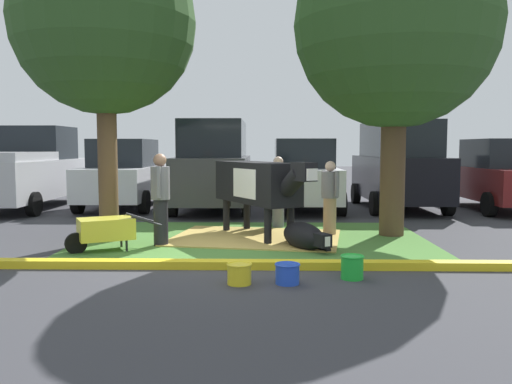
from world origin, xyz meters
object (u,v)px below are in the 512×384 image
Objects in this scene: calf_lying at (304,236)px; hatchback_white at (125,175)px; suv_black at (398,165)px; person_visitor_far at (160,197)px; sedan_red at (501,176)px; bucket_yellow at (239,273)px; person_visitor_near at (330,196)px; wheelbarrow at (105,230)px; pickup_truck_black at (27,170)px; shade_tree_right at (396,27)px; bucket_blue at (287,273)px; suv_dark_grey at (215,166)px; bucket_green at (352,267)px; person_handler at (278,190)px; shade_tree_left at (104,24)px; cow_holstein at (259,183)px; sedan_silver at (303,175)px.

calf_lying is 0.29× the size of hatchback_white.
person_visitor_far is at bearing -134.06° from suv_black.
sedan_red is at bearing 44.77° from calf_lying.
bucket_yellow is 0.08× the size of hatchback_white.
bucket_yellow is at bearing -113.32° from person_visitor_near.
wheelbarrow is 7.74m from pickup_truck_black.
shade_tree_right is 4.57m from calf_lying.
bucket_yellow is at bearing -59.12° from person_visitor_far.
sedan_red is (6.99, 8.26, 0.84)m from bucket_yellow.
bucket_blue is at bearing -127.67° from sedan_red.
suv_black is at bearing -0.06° from pickup_truck_black.
suv_dark_grey reaches higher than hatchback_white.
bucket_green is at bearing -71.26° from suv_dark_grey.
bucket_blue is at bearing -104.88° from person_visitor_near.
hatchback_white reaches higher than person_handler.
hatchback_white is 8.00m from suv_black.
calf_lying is 0.86× the size of person_visitor_near.
shade_tree_left is 2.02× the size of cow_holstein.
cow_holstein is at bearing -51.80° from hatchback_white.
person_handler is (-0.41, 2.53, 0.61)m from calf_lying.
shade_tree_left reaches higher than sedan_red.
person_visitor_far is at bearing -133.82° from person_handler.
wheelbarrow is at bearing -175.95° from calf_lying.
suv_black reaches higher than person_handler.
wheelbarrow is 6.73m from hatchback_white.
cow_holstein is at bearing 112.46° from bucket_green.
bucket_blue is 1.04× the size of bucket_green.
calf_lying is at bearing -38.66° from pickup_truck_black.
bucket_green is at bearing -78.63° from person_handler.
hatchback_white and sedan_silver have the same top height.
suv_dark_grey reaches higher than person_handler.
bucket_green is at bearing -124.47° from sedan_red.
wheelbarrow is at bearing -149.62° from person_visitor_far.
person_visitor_far is 8.21m from suv_black.
person_handler reaches higher than cow_holstein.
person_handler is at bearing 90.26° from bucket_blue.
sedan_red is at bearing 33.23° from wheelbarrow.
shade_tree_left is at bearing 130.55° from bucket_yellow.
pickup_truck_black is at bearing 153.48° from person_handler.
suv_dark_grey reaches higher than bucket_green.
person_handler is (3.26, 1.77, -3.21)m from shade_tree_left.
sedan_silver is 5.60m from sedan_red.
shade_tree_left is 4.14m from cow_holstein.
bucket_blue is at bearing -112.54° from suv_black.
shade_tree_left is at bearing -141.49° from suv_black.
sedan_silver is at bearing 58.33° from wheelbarrow.
cow_holstein is 4.83m from suv_dark_grey.
hatchback_white is at bearing 176.06° from sedan_silver.
person_visitor_far reaches higher than calf_lying.
bucket_green is (4.17, -2.79, -3.89)m from shade_tree_left.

